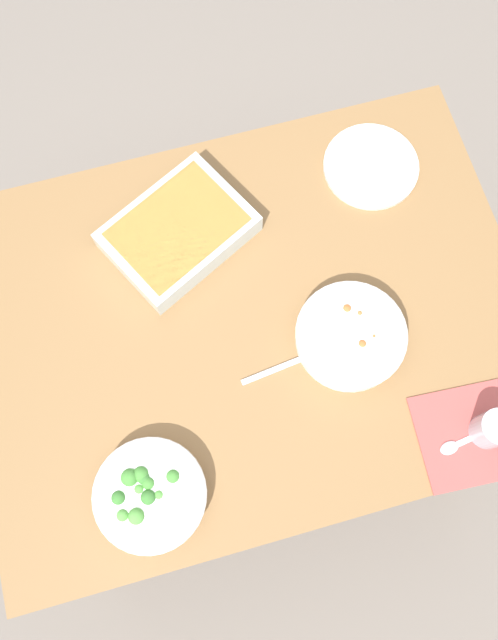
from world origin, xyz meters
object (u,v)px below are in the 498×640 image
object	(u,v)px
spoon_by_stew	(291,363)
broccoli_bowl	(150,495)
spoon_spare	(467,440)
side_plate	(371,166)
drink_cup	(492,429)
stew_bowl	(350,336)
spoon_by_broccoli	(157,474)
baking_dish	(178,231)

from	to	relation	value
spoon_by_stew	broccoli_bowl	bearing A→B (deg)	28.22
spoon_spare	side_plate	bearing A→B (deg)	-90.81
spoon_by_stew	drink_cup	bearing A→B (deg)	144.55
side_plate	spoon_spare	bearing A→B (deg)	89.19
stew_bowl	spoon_spare	bearing A→B (deg)	122.41
broccoli_bowl	spoon_by_stew	xyz separation A→B (m)	(-0.34, -0.18, -0.03)
broccoli_bowl	side_plate	world-z (taller)	broccoli_bowl
drink_cup	spoon_spare	size ratio (longest dim) A/B	0.48
broccoli_bowl	stew_bowl	bearing A→B (deg)	-157.12
drink_cup	spoon_spare	world-z (taller)	drink_cup
stew_bowl	drink_cup	bearing A→B (deg)	129.14
side_plate	spoon_spare	world-z (taller)	side_plate
side_plate	spoon_by_stew	xyz separation A→B (m)	(0.31, 0.40, -0.00)
spoon_by_broccoli	spoon_spare	distance (m)	0.63
stew_bowl	side_plate	world-z (taller)	stew_bowl
side_plate	spoon_by_stew	distance (m)	0.50
side_plate	spoon_by_broccoli	bearing A→B (deg)	40.66
baking_dish	spoon_by_broccoli	distance (m)	0.52
baking_dish	broccoli_bowl	bearing A→B (deg)	70.63
drink_cup	spoon_spare	distance (m)	0.05
baking_dish	spoon_spare	world-z (taller)	baking_dish
baking_dish	spoon_by_broccoli	world-z (taller)	baking_dish
broccoli_bowl	drink_cup	bearing A→B (deg)	175.10
baking_dish	spoon_by_broccoli	xyz separation A→B (m)	(0.17, 0.49, -0.03)
spoon_by_stew	spoon_spare	xyz separation A→B (m)	(-0.30, 0.25, 0.00)
stew_bowl	side_plate	size ratio (longest dim) A/B	1.06
spoon_spare	spoon_by_stew	bearing A→B (deg)	-39.79
stew_bowl	drink_cup	world-z (taller)	drink_cup
spoon_by_stew	baking_dish	bearing A→B (deg)	-65.13
spoon_by_broccoli	spoon_spare	size ratio (longest dim) A/B	0.94
side_plate	spoon_by_broccoli	xyz separation A→B (m)	(0.63, 0.54, -0.00)
drink_cup	spoon_by_stew	size ratio (longest dim) A/B	0.48
baking_dish	spoon_by_stew	bearing A→B (deg)	114.87
spoon_by_broccoli	broccoli_bowl	bearing A→B (deg)	62.06
stew_bowl	baking_dish	size ratio (longest dim) A/B	0.63
drink_cup	stew_bowl	bearing A→B (deg)	-50.86
stew_bowl	spoon_spare	world-z (taller)	stew_bowl
stew_bowl	broccoli_bowl	distance (m)	0.52
stew_bowl	spoon_by_broccoli	world-z (taller)	stew_bowl
drink_cup	spoon_by_stew	world-z (taller)	drink_cup
spoon_by_stew	spoon_by_broccoli	xyz separation A→B (m)	(0.32, 0.15, 0.00)
baking_dish	spoon_spare	bearing A→B (deg)	127.74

